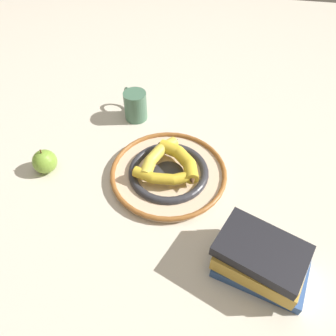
# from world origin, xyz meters

# --- Properties ---
(ground_plane) EXTENTS (2.80, 2.80, 0.00)m
(ground_plane) POSITION_xyz_m (0.00, 0.00, 0.00)
(ground_plane) COLOR beige
(decorative_bowl) EXTENTS (0.33, 0.33, 0.03)m
(decorative_bowl) POSITION_xyz_m (0.00, -0.01, 0.01)
(decorative_bowl) COLOR beige
(decorative_bowl) RESTS_ON ground_plane
(banana_a) EXTENTS (0.10, 0.18, 0.03)m
(banana_a) POSITION_xyz_m (0.04, -0.04, 0.05)
(banana_a) COLOR yellow
(banana_a) RESTS_ON decorative_bowl
(banana_b) EXTENTS (0.18, 0.06, 0.03)m
(banana_b) POSITION_xyz_m (0.01, 0.04, 0.05)
(banana_b) COLOR gold
(banana_b) RESTS_ON decorative_bowl
(banana_c) EXTENTS (0.14, 0.15, 0.04)m
(banana_c) POSITION_xyz_m (-0.03, -0.03, 0.05)
(banana_c) COLOR gold
(banana_c) RESTS_ON decorative_bowl
(book_stack) EXTENTS (0.24, 0.19, 0.10)m
(book_stack) POSITION_xyz_m (-0.25, 0.23, 0.05)
(book_stack) COLOR #2D4C84
(book_stack) RESTS_ON ground_plane
(coffee_mug) EXTENTS (0.10, 0.11, 0.10)m
(coffee_mug) POSITION_xyz_m (0.16, -0.26, 0.05)
(coffee_mug) COLOR #477056
(coffee_mug) RESTS_ON ground_plane
(apple) EXTENTS (0.07, 0.07, 0.08)m
(apple) POSITION_xyz_m (0.36, 0.03, 0.03)
(apple) COLOR olive
(apple) RESTS_ON ground_plane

